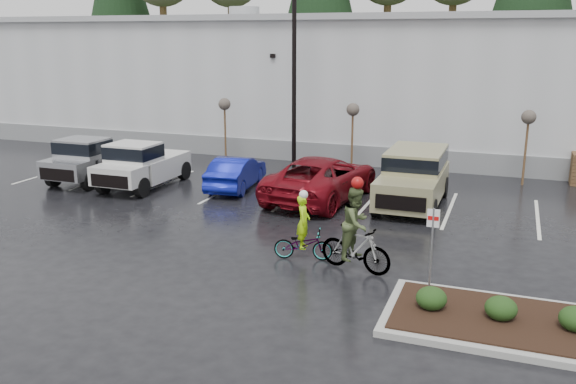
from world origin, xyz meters
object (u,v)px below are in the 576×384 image
(sapling_west, at_px, (225,108))
(fire_lane_sign, at_px, (432,240))
(pickup_silver, at_px, (97,157))
(suv_tan, at_px, (413,179))
(sapling_mid, at_px, (353,113))
(cyclist_hivis, at_px, (303,238))
(pickup_white, at_px, (147,163))
(cyclist_olive, at_px, (356,238))
(car_blue, at_px, (236,172))
(sapling_east, at_px, (528,121))
(lamppost, at_px, (294,47))
(car_red, at_px, (322,178))

(sapling_west, xyz_separation_m, fire_lane_sign, (11.80, -12.80, -1.32))
(pickup_silver, relative_size, suv_tan, 1.02)
(fire_lane_sign, bearing_deg, sapling_west, 132.67)
(sapling_mid, bearing_deg, pickup_silver, -152.06)
(fire_lane_sign, xyz_separation_m, cyclist_hivis, (-3.70, 1.18, -0.77))
(cyclist_hivis, bearing_deg, pickup_white, 44.45)
(cyclist_olive, bearing_deg, cyclist_hivis, 92.81)
(sapling_west, bearing_deg, car_blue, -59.48)
(sapling_mid, relative_size, pickup_silver, 0.62)
(sapling_mid, distance_m, sapling_east, 7.50)
(fire_lane_sign, relative_size, cyclist_olive, 0.84)
(lamppost, relative_size, car_blue, 2.24)
(pickup_silver, bearing_deg, car_blue, 5.33)
(sapling_mid, xyz_separation_m, suv_tan, (3.60, -4.87, -1.70))
(sapling_east, height_order, suv_tan, sapling_east)
(car_red, xyz_separation_m, suv_tan, (3.44, 0.30, 0.18))
(sapling_east, xyz_separation_m, cyclist_olive, (-4.30, -11.95, -1.79))
(sapling_west, distance_m, pickup_silver, 6.72)
(car_red, distance_m, cyclist_olive, 7.43)
(pickup_silver, xyz_separation_m, car_red, (10.29, 0.20, -0.13))
(car_blue, relative_size, suv_tan, 0.81)
(fire_lane_sign, xyz_separation_m, pickup_silver, (-15.43, 7.42, -0.43))
(sapling_mid, distance_m, pickup_white, 9.48)
(pickup_silver, bearing_deg, sapling_east, 16.95)
(pickup_white, distance_m, car_blue, 3.87)
(lamppost, bearing_deg, pickup_silver, -150.18)
(sapling_west, bearing_deg, sapling_east, 0.00)
(pickup_silver, distance_m, car_blue, 6.48)
(car_red, bearing_deg, pickup_silver, 8.17)
(sapling_west, relative_size, fire_lane_sign, 1.45)
(pickup_silver, bearing_deg, pickup_white, -4.38)
(sapling_east, bearing_deg, cyclist_olive, -109.78)
(sapling_east, distance_m, fire_lane_sign, 13.06)
(sapling_east, relative_size, pickup_white, 0.62)
(lamppost, distance_m, sapling_mid, 4.00)
(lamppost, relative_size, sapling_east, 2.88)
(sapling_west, xyz_separation_m, car_red, (6.65, -5.18, -1.88))
(car_blue, height_order, suv_tan, suv_tan)
(sapling_east, bearing_deg, pickup_white, -159.54)
(sapling_mid, xyz_separation_m, fire_lane_sign, (5.30, -12.80, -1.32))
(car_red, distance_m, suv_tan, 3.46)
(sapling_east, height_order, car_blue, sapling_east)
(lamppost, xyz_separation_m, car_blue, (-1.19, -3.77, -5.01))
(suv_tan, height_order, cyclist_hivis, suv_tan)
(sapling_east, bearing_deg, fire_lane_sign, -99.75)
(lamppost, relative_size, pickup_white, 1.77)
(fire_lane_sign, relative_size, suv_tan, 0.43)
(sapling_west, height_order, car_red, sapling_west)
(fire_lane_sign, height_order, car_blue, fire_lane_sign)
(pickup_white, height_order, car_red, pickup_white)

